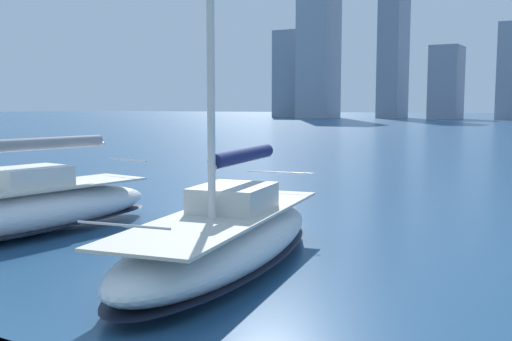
% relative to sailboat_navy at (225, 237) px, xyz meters
% --- Properties ---
extents(sailboat_navy, '(3.98, 8.89, 9.96)m').
position_rel_sailboat_navy_xyz_m(sailboat_navy, '(0.00, 0.00, 0.00)').
color(sailboat_navy, silver).
rests_on(sailboat_navy, ground).
extents(sailboat_grey, '(3.36, 9.15, 12.30)m').
position_rel_sailboat_navy_xyz_m(sailboat_grey, '(6.54, 0.29, 0.07)').
color(sailboat_grey, white).
rests_on(sailboat_grey, ground).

